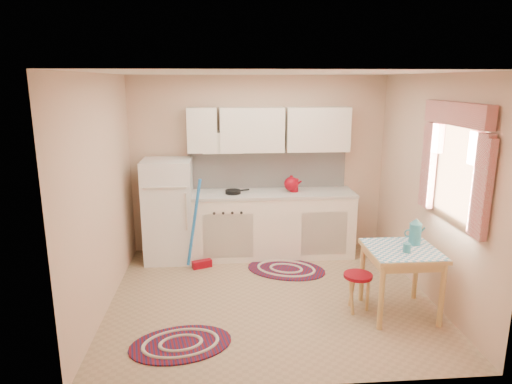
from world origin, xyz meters
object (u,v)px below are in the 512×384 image
fridge (169,211)px  base_cabinets (272,225)px  table (400,281)px  stool (357,292)px

fridge → base_cabinets: size_ratio=0.62×
base_cabinets → table: (1.15, -1.78, -0.08)m
fridge → stool: fridge is taller
fridge → table: fridge is taller
base_cabinets → table: bearing=-57.1°
stool → base_cabinets: bearing=113.1°
fridge → base_cabinets: 1.45m
fridge → stool: bearing=-37.4°
stool → table: bearing=-11.1°
base_cabinets → table: base_cabinets is taller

